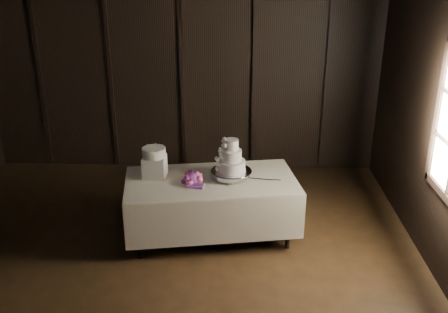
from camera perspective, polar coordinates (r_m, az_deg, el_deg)
room at (r=4.44m, az=-10.11°, el=-0.61°), size 6.08×7.08×3.08m
display_table at (r=5.98m, az=-1.44°, el=-5.63°), size 2.13×1.35×0.76m
cake_stand at (r=5.85m, az=0.84°, el=-2.04°), size 0.59×0.59×0.09m
wedding_cake at (r=5.76m, az=0.57°, el=-0.29°), size 0.37×0.32×0.39m
bouquet at (r=5.73m, az=-3.63°, el=-2.42°), size 0.36×0.44×0.19m
box_pedestal at (r=5.91m, az=-7.92°, el=-1.15°), size 0.27×0.27×0.25m
small_cake at (r=5.85m, az=-8.01°, el=0.48°), size 0.35×0.35×0.11m
cake_knife at (r=5.83m, az=4.26°, el=-2.59°), size 0.37×0.09×0.01m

